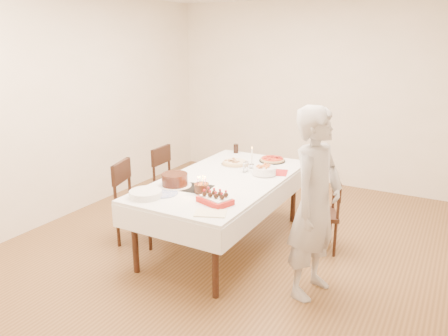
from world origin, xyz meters
The scene contains 23 objects.
floor centered at (0.00, 0.00, 0.00)m, with size 5.00×5.00×0.00m, color brown.
wall_back centered at (0.00, 2.50, 1.35)m, with size 4.50×0.04×2.70m, color white.
wall_front centered at (0.00, -2.50, 1.35)m, with size 4.50×0.04×2.70m, color white.
wall_left centered at (-2.25, 0.00, 1.35)m, with size 0.04×5.00×2.70m, color white.
dining_table centered at (-0.11, -0.10, 0.38)m, with size 1.14×2.14×0.75m, color silver.
chair_right_savory centered at (0.82, 0.27, 0.40)m, with size 0.41×0.41×0.79m, color black, non-canonical shape.
chair_left_savory centered at (-1.04, 0.30, 0.44)m, with size 0.45×0.45×0.88m, color black, non-canonical shape.
chair_left_dessert centered at (-0.94, -0.49, 0.46)m, with size 0.47×0.47×0.91m, color black, non-canonical shape.
person centered at (1.02, -0.54, 0.83)m, with size 0.60×0.40×1.66m, color #B6B1AB.
pizza_white centered at (-0.24, 0.40, 0.77)m, with size 0.33×0.33×0.04m, color beige.
pizza_pepperoni centered at (0.08, 0.75, 0.77)m, with size 0.31×0.31×0.04m, color red.
red_placemat centered at (0.29, 0.35, 0.75)m, with size 0.25×0.25×0.01m, color #B21E1E.
pasta_bowl centered at (0.22, 0.22, 0.80)m, with size 0.25×0.25×0.08m, color white.
taper_candle centered at (-0.01, 0.38, 0.88)m, with size 0.05×0.05×0.26m, color white.
shaker_pair centered at (-0.01, 0.19, 0.81)m, with size 0.10×0.10×0.11m, color white, non-canonical shape.
cola_glass centered at (-0.48, 0.89, 0.81)m, with size 0.06×0.06×0.12m, color black.
layer_cake centered at (-0.41, -0.55, 0.81)m, with size 0.33×0.33×0.13m, color #35160D.
cake_board centered at (-0.19, -0.51, 0.75)m, with size 0.28×0.28×0.01m, color black.
birthday_cake centered at (-0.07, -0.59, 0.83)m, with size 0.14×0.14×0.14m, color #331E0E.
strawberry_box centered at (0.17, -0.76, 0.79)m, with size 0.30×0.20×0.08m, color #AA1B13, non-canonical shape.
box_lid centered at (0.26, -0.99, 0.75)m, with size 0.26×0.17×0.02m, color beige.
plate_stack centered at (-0.47, -0.94, 0.78)m, with size 0.30×0.30×0.06m, color white.
china_plate centered at (-0.38, -0.79, 0.76)m, with size 0.27×0.27×0.01m, color white.
Camera 1 is at (2.01, -3.90, 2.17)m, focal length 35.00 mm.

